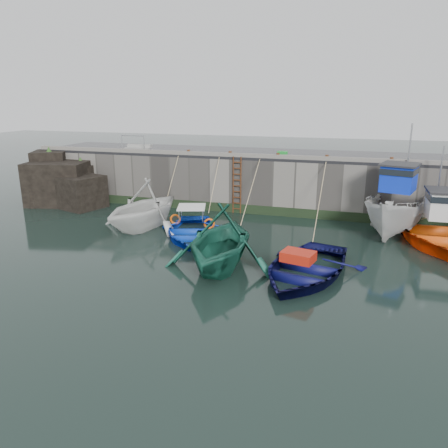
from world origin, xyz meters
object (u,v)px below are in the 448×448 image
(boat_far_white, at_px, (397,211))
(bollard_d, at_px, (327,157))
(boat_near_white, at_px, (145,227))
(boat_near_blacktrim, at_px, (221,266))
(bollard_e, at_px, (392,160))
(ladder, at_px, (237,185))
(bollard_c, at_px, (278,156))
(boat_near_navy, at_px, (305,275))
(bollard_b, at_px, (230,154))
(fish_crate, at_px, (282,154))
(bollard_a, at_px, (189,152))
(boat_near_blue, at_px, (191,236))
(boat_far_orange, at_px, (438,229))

(boat_far_white, xyz_separation_m, bollard_d, (-3.60, 1.56, 2.25))
(bollard_d, bearing_deg, boat_near_white, -152.55)
(boat_near_blacktrim, relative_size, bollard_e, 18.71)
(ladder, xyz_separation_m, bollard_c, (2.20, 0.34, 1.71))
(boat_near_white, relative_size, boat_near_navy, 0.96)
(bollard_b, height_order, bollard_d, same)
(fish_crate, height_order, bollard_d, fish_crate)
(bollard_b, relative_size, bollard_d, 1.00)
(bollard_b, bearing_deg, bollard_c, 0.00)
(boat_near_blacktrim, height_order, bollard_a, bollard_a)
(ladder, distance_m, boat_near_blue, 5.14)
(bollard_c, relative_size, bollard_e, 1.00)
(ladder, relative_size, bollard_b, 11.43)
(boat_near_navy, relative_size, boat_far_white, 0.80)
(bollard_d, bearing_deg, boat_near_blacktrim, -110.92)
(boat_near_navy, xyz_separation_m, bollard_d, (-0.05, 8.36, 3.30))
(boat_far_white, height_order, bollard_c, boat_far_white)
(boat_far_white, relative_size, bollard_d, 24.52)
(fish_crate, bearing_deg, bollard_d, -19.57)
(boat_near_blue, height_order, bollard_b, bollard_b)
(boat_near_blacktrim, height_order, boat_far_white, boat_far_white)
(boat_far_orange, relative_size, bollard_d, 27.07)
(bollard_e, bearing_deg, bollard_c, 180.00)
(fish_crate, bearing_deg, boat_far_orange, -23.90)
(boat_far_orange, relative_size, bollard_c, 27.07)
(boat_near_blue, bearing_deg, bollard_a, 94.73)
(boat_near_white, distance_m, bollard_d, 10.15)
(ladder, relative_size, bollard_e, 11.43)
(boat_near_blue, bearing_deg, ladder, 61.92)
(ladder, height_order, bollard_e, bollard_e)
(boat_near_blue, height_order, bollard_a, bollard_a)
(boat_near_navy, height_order, bollard_a, bollard_a)
(boat_near_white, bearing_deg, boat_near_blue, -3.24)
(boat_near_blacktrim, distance_m, boat_near_navy, 3.26)
(ladder, xyz_separation_m, boat_near_blue, (-0.90, -4.81, -1.59))
(boat_near_blacktrim, distance_m, bollard_c, 9.04)
(boat_near_blacktrim, distance_m, bollard_a, 10.12)
(bollard_a, bearing_deg, bollard_e, 0.00)
(boat_near_navy, relative_size, boat_far_orange, 0.72)
(boat_far_white, height_order, boat_far_orange, boat_far_white)
(boat_near_blacktrim, bearing_deg, boat_far_white, 41.12)
(ladder, relative_size, boat_near_blue, 0.65)
(bollard_a, bearing_deg, ladder, -6.38)
(ladder, relative_size, bollard_c, 11.43)
(bollard_c, relative_size, bollard_d, 1.00)
(boat_near_navy, distance_m, bollard_b, 10.46)
(ladder, xyz_separation_m, boat_far_white, (8.40, -1.23, -0.54))
(bollard_a, xyz_separation_m, bollard_c, (5.20, 0.00, 0.00))
(boat_near_navy, bearing_deg, bollard_b, 135.44)
(bollard_d, bearing_deg, bollard_c, 180.00)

